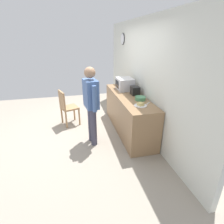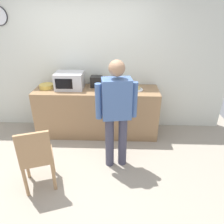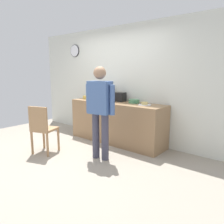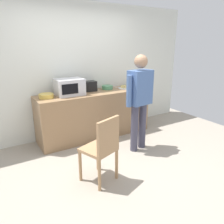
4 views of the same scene
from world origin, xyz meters
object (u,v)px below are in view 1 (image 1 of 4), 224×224
object	(u,v)px
microwave	(125,84)
toaster	(135,91)
spoon_utensil	(148,103)
wooden_chair	(67,106)
person_standing	(91,101)
salad_bowl	(140,98)
cereal_bowl	(120,84)
fork_utensil	(126,85)
sandwich_plate	(141,105)

from	to	relation	value
microwave	toaster	size ratio (longest dim) A/B	2.27
spoon_utensil	wooden_chair	distance (m)	2.14
spoon_utensil	person_standing	size ratio (longest dim) A/B	0.10
toaster	spoon_utensil	world-z (taller)	toaster
microwave	salad_bowl	xyz separation A→B (m)	(0.87, 0.09, -0.11)
cereal_bowl	wooden_chair	xyz separation A→B (m)	(0.29, -1.51, -0.43)
microwave	fork_utensil	xyz separation A→B (m)	(-0.42, 0.18, -0.15)
salad_bowl	wooden_chair	xyz separation A→B (m)	(-1.02, -1.61, -0.43)
person_standing	salad_bowl	bearing A→B (deg)	90.29
wooden_chair	spoon_utensil	bearing A→B (deg)	53.21
person_standing	sandwich_plate	bearing A→B (deg)	70.24
sandwich_plate	cereal_bowl	size ratio (longest dim) A/B	0.98
microwave	spoon_utensil	distance (m)	1.13
spoon_utensil	toaster	bearing A→B (deg)	-174.20
cereal_bowl	toaster	xyz separation A→B (m)	(0.92, 0.12, 0.06)
fork_utensil	cereal_bowl	bearing A→B (deg)	-94.90
wooden_chair	cereal_bowl	bearing A→B (deg)	100.76
sandwich_plate	cereal_bowl	world-z (taller)	cereal_bowl
salad_bowl	spoon_utensil	size ratio (longest dim) A/B	1.36
spoon_utensil	salad_bowl	bearing A→B (deg)	-161.56
toaster	person_standing	bearing A→B (deg)	-70.29
sandwich_plate	fork_utensil	size ratio (longest dim) A/B	1.50
microwave	toaster	xyz separation A→B (m)	(0.48, 0.11, -0.05)
salad_bowl	fork_utensil	world-z (taller)	salad_bowl
cereal_bowl	sandwich_plate	bearing A→B (deg)	-1.10
sandwich_plate	toaster	xyz separation A→B (m)	(-0.73, 0.15, 0.08)
person_standing	wooden_chair	bearing A→B (deg)	-152.55
salad_bowl	wooden_chair	bearing A→B (deg)	-122.39
person_standing	cereal_bowl	bearing A→B (deg)	143.37
toaster	sandwich_plate	bearing A→B (deg)	-11.53
fork_utensil	person_standing	bearing A→B (deg)	-41.81
spoon_utensil	wooden_chair	xyz separation A→B (m)	(-1.26, -1.69, -0.39)
person_standing	fork_utensil	bearing A→B (deg)	138.19
cereal_bowl	toaster	distance (m)	0.93
sandwich_plate	spoon_utensil	world-z (taller)	sandwich_plate
sandwich_plate	toaster	bearing A→B (deg)	168.47
microwave	wooden_chair	xyz separation A→B (m)	(-0.15, -1.51, -0.54)
microwave	wooden_chair	size ratio (longest dim) A/B	0.53
toaster	fork_utensil	bearing A→B (deg)	175.79
fork_utensil	wooden_chair	xyz separation A→B (m)	(0.27, -1.69, -0.39)
microwave	fork_utensil	bearing A→B (deg)	157.33
sandwich_plate	wooden_chair	bearing A→B (deg)	-132.74
microwave	sandwich_plate	distance (m)	1.22
cereal_bowl	fork_utensil	xyz separation A→B (m)	(0.02, 0.18, -0.03)
toaster	cereal_bowl	bearing A→B (deg)	-172.74
cereal_bowl	fork_utensil	bearing A→B (deg)	85.10
microwave	sandwich_plate	world-z (taller)	microwave
microwave	salad_bowl	distance (m)	0.88
fork_utensil	spoon_utensil	distance (m)	1.53
sandwich_plate	salad_bowl	world-z (taller)	salad_bowl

